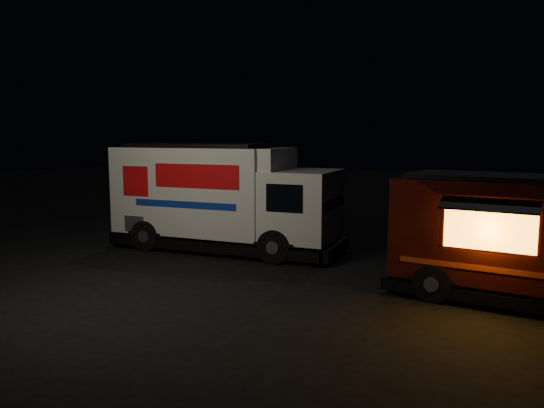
{
  "coord_description": "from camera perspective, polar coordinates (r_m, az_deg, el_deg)",
  "views": [
    {
      "loc": [
        8.51,
        -10.7,
        3.61
      ],
      "look_at": [
        0.54,
        2.0,
        1.62
      ],
      "focal_mm": 35.0,
      "sensor_mm": 36.0,
      "label": 1
    }
  ],
  "objects": [
    {
      "name": "red_truck",
      "position": [
        12.48,
        26.15,
        -3.56
      ],
      "size": [
        5.92,
        2.25,
        2.74
      ],
      "primitive_type": null,
      "rotation": [
        0.0,
        0.0,
        0.01
      ],
      "color": "#380F0A",
      "rests_on": "ground"
    },
    {
      "name": "ground",
      "position": [
        14.14,
        -6.22,
        -7.27
      ],
      "size": [
        80.0,
        80.0,
        0.0
      ],
      "primitive_type": "plane",
      "color": "black",
      "rests_on": "ground"
    },
    {
      "name": "white_truck",
      "position": [
        16.51,
        -4.97,
        0.73
      ],
      "size": [
        7.61,
        3.69,
        3.31
      ],
      "primitive_type": null,
      "rotation": [
        0.0,
        0.0,
        0.17
      ],
      "color": "silver",
      "rests_on": "ground"
    }
  ]
}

